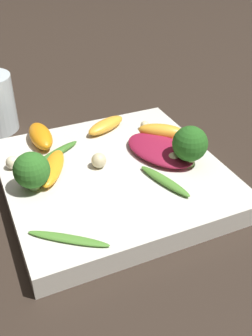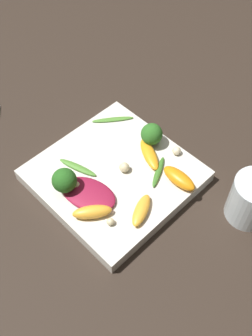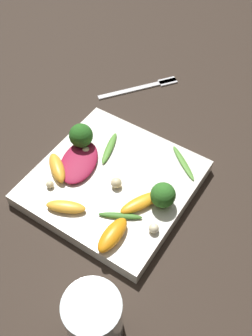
{
  "view_description": "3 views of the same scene",
  "coord_description": "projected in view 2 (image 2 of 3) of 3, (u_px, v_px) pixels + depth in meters",
  "views": [
    {
      "loc": [
        0.36,
        -0.14,
        0.29
      ],
      "look_at": [
        0.02,
        0.01,
        0.03
      ],
      "focal_mm": 42.0,
      "sensor_mm": 36.0,
      "label": 1
    },
    {
      "loc": [
        -0.31,
        0.28,
        0.58
      ],
      "look_at": [
        -0.02,
        -0.01,
        0.04
      ],
      "focal_mm": 42.0,
      "sensor_mm": 36.0,
      "label": 2
    },
    {
      "loc": [
        -0.32,
        -0.24,
        0.55
      ],
      "look_at": [
        0.01,
        -0.02,
        0.05
      ],
      "focal_mm": 42.0,
      "sensor_mm": 36.0,
      "label": 3
    }
  ],
  "objects": [
    {
      "name": "ground_plane",
      "position": [
        115.0,
        180.0,
        0.72
      ],
      "size": [
        2.4,
        2.4,
        0.0
      ],
      "primitive_type": "plane",
      "color": "#2D231C"
    },
    {
      "name": "plate",
      "position": [
        115.0,
        176.0,
        0.71
      ],
      "size": [
        0.25,
        0.25,
        0.03
      ],
      "color": "silver",
      "rests_on": "ground_plane"
    },
    {
      "name": "drinking_glass",
      "position": [
        252.0,
        199.0,
        0.64
      ],
      "size": [
        0.08,
        0.08,
        0.08
      ],
      "color": "silver",
      "rests_on": "ground_plane"
    },
    {
      "name": "radicchio_leaf_0",
      "position": [
        88.0,
        194.0,
        0.66
      ],
      "size": [
        0.11,
        0.09,
        0.01
      ],
      "color": "maroon",
      "rests_on": "plate"
    },
    {
      "name": "orange_segment_0",
      "position": [
        141.0,
        210.0,
        0.64
      ],
      "size": [
        0.05,
        0.07,
        0.02
      ],
      "color": "#FCAD33",
      "rests_on": "plate"
    },
    {
      "name": "orange_segment_1",
      "position": [
        149.0,
        154.0,
        0.71
      ],
      "size": [
        0.08,
        0.05,
        0.01
      ],
      "color": "orange",
      "rests_on": "plate"
    },
    {
      "name": "orange_segment_2",
      "position": [
        179.0,
        178.0,
        0.67
      ],
      "size": [
        0.07,
        0.03,
        0.02
      ],
      "color": "orange",
      "rests_on": "plate"
    },
    {
      "name": "orange_segment_3",
      "position": [
        92.0,
        212.0,
        0.63
      ],
      "size": [
        0.06,
        0.07,
        0.02
      ],
      "color": "#FCAD33",
      "rests_on": "plate"
    },
    {
      "name": "broccoli_floret_0",
      "position": [
        153.0,
        135.0,
        0.72
      ],
      "size": [
        0.04,
        0.04,
        0.04
      ],
      "color": "#84AD5B",
      "rests_on": "plate"
    },
    {
      "name": "broccoli_floret_1",
      "position": [
        64.0,
        181.0,
        0.65
      ],
      "size": [
        0.04,
        0.04,
        0.05
      ],
      "color": "#84AD5B",
      "rests_on": "plate"
    },
    {
      "name": "arugula_sprig_0",
      "position": [
        78.0,
        167.0,
        0.7
      ],
      "size": [
        0.08,
        0.03,
        0.01
      ],
      "color": "#518E33",
      "rests_on": "plate"
    },
    {
      "name": "arugula_sprig_1",
      "position": [
        113.0,
        119.0,
        0.77
      ],
      "size": [
        0.06,
        0.07,
        0.0
      ],
      "color": "#518E33",
      "rests_on": "plate"
    },
    {
      "name": "arugula_sprig_2",
      "position": [
        158.0,
        172.0,
        0.69
      ],
      "size": [
        0.04,
        0.07,
        0.01
      ],
      "color": "#3D7528",
      "rests_on": "plate"
    },
    {
      "name": "macadamia_nut_0",
      "position": [
        76.0,
        186.0,
        0.67
      ],
      "size": [
        0.02,
        0.02,
        0.02
      ],
      "color": "beige",
      "rests_on": "plate"
    },
    {
      "name": "macadamia_nut_1",
      "position": [
        177.0,
        151.0,
        0.71
      ],
      "size": [
        0.02,
        0.02,
        0.02
      ],
      "color": "beige",
      "rests_on": "plate"
    },
    {
      "name": "macadamia_nut_2",
      "position": [
        124.0,
        167.0,
        0.69
      ],
      "size": [
        0.02,
        0.02,
        0.02
      ],
      "color": "beige",
      "rests_on": "plate"
    },
    {
      "name": "macadamia_nut_3",
      "position": [
        110.0,
        222.0,
        0.63
      ],
      "size": [
        0.01,
        0.01,
        0.01
      ],
      "color": "beige",
      "rests_on": "plate"
    }
  ]
}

